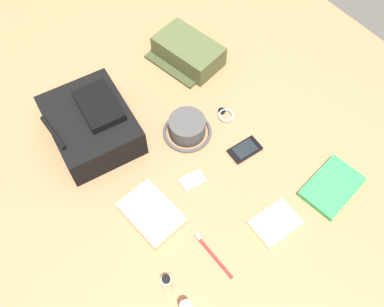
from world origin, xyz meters
TOP-DOWN VIEW (x-y plane):
  - ground_plane at (0.00, 0.00)m, footprint 2.64×2.02m
  - backpack at (0.30, 0.22)m, footprint 0.37×0.32m
  - toiletry_pouch at (0.39, -0.28)m, footprint 0.29×0.24m
  - bucket_hat at (0.10, -0.06)m, footprint 0.18×0.18m
  - lotion_bottle at (-0.31, 0.33)m, footprint 0.03×0.03m
  - paperback_novel at (-0.38, -0.31)m, footprint 0.17×0.23m
  - cell_phone at (-0.09, -0.17)m, footprint 0.07×0.12m
  - media_player at (-0.07, 0.05)m, footprint 0.06×0.09m
  - wristwatch at (0.07, -0.22)m, footprint 0.07×0.06m
  - toothbrush at (-0.31, 0.16)m, footprint 0.18×0.01m
  - notepad at (-0.36, -0.07)m, footprint 0.11×0.15m
  - folded_towel at (-0.09, 0.24)m, footprint 0.21×0.16m

SIDE VIEW (x-z plane):
  - ground_plane at x=0.00m, z-range -0.02..0.00m
  - media_player at x=-0.07m, z-range 0.00..0.01m
  - wristwatch at x=0.07m, z-range 0.00..0.01m
  - cell_phone at x=-0.09m, z-range 0.00..0.01m
  - toothbrush at x=-0.31m, z-range 0.00..0.02m
  - notepad at x=-0.36m, z-range 0.00..0.02m
  - paperback_novel at x=-0.38m, z-range 0.00..0.02m
  - folded_towel at x=-0.09m, z-range 0.00..0.04m
  - bucket_hat at x=0.10m, z-range 0.00..0.07m
  - toiletry_pouch at x=0.39m, z-range 0.00..0.09m
  - lotion_bottle at x=-0.31m, z-range 0.00..0.10m
  - backpack at x=0.30m, z-range -0.01..0.14m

